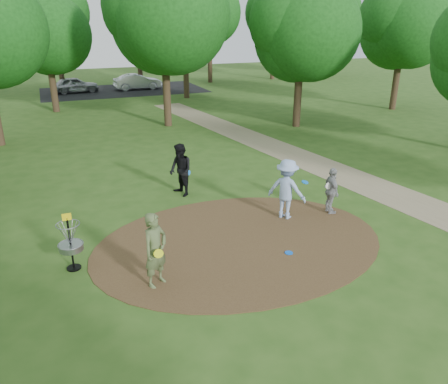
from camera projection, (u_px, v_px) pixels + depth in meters
name	position (u px, v px, depth m)	size (l,w,h in m)	color
ground	(240.00, 242.00, 12.45)	(100.00, 100.00, 0.00)	#2D5119
dirt_clearing	(240.00, 242.00, 12.45)	(8.40, 8.40, 0.02)	#47301C
footpath	(376.00, 188.00, 16.44)	(2.00, 40.00, 0.01)	#8C7A5B
parking_lot	(124.00, 90.00, 38.99)	(14.00, 8.00, 0.01)	black
player_observer_with_disc	(155.00, 250.00, 10.14)	(0.81, 0.74, 1.86)	#536339
player_throwing_with_disc	(287.00, 189.00, 13.65)	(1.46, 1.42, 1.94)	#96B0E0
player_walking_with_disc	(181.00, 170.00, 15.46)	(0.91, 1.06, 1.89)	black
player_waiting_with_disc	(331.00, 191.00, 14.05)	(0.54, 0.96, 1.55)	#969699
disc_ground_blue	(289.00, 253.00, 11.83)	(0.22, 0.22, 0.02)	blue
disc_ground_red	(152.00, 232.00, 12.97)	(0.22, 0.22, 0.02)	#CC4314
car_left	(75.00, 85.00, 37.37)	(1.58, 3.92, 1.34)	#96979C
car_right	(138.00, 82.00, 39.04)	(1.46, 4.18, 1.38)	#B6B8BE
disc_golf_basket	(70.00, 238.00, 10.82)	(0.63, 0.63, 1.54)	black
tree_ring	(180.00, 36.00, 19.50)	(37.28, 45.49, 9.17)	#332316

